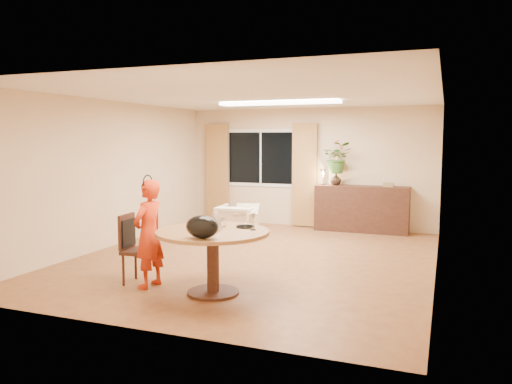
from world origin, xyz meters
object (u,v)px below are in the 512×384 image
child (149,234)px  armchair (237,222)px  sideboard (362,209)px  dining_chair (140,249)px  dining_table (213,244)px

child → armchair: size_ratio=1.96×
sideboard → child: bearing=-111.5°
child → armchair: (-0.20, 3.38, -0.38)m
dining_chair → sideboard: size_ratio=0.48×
child → armchair: 3.41m
dining_table → dining_chair: 1.12m
dining_chair → armchair: 3.28m
dining_table → sideboard: (1.04, 4.92, -0.15)m
dining_table → dining_chair: size_ratio=1.51×
sideboard → dining_table: bearing=-102.0°
child → sideboard: size_ratio=0.73×
dining_table → child: bearing=-178.3°
dining_table → child: 0.91m
child → sideboard: 5.32m
dining_table → child: child is taller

